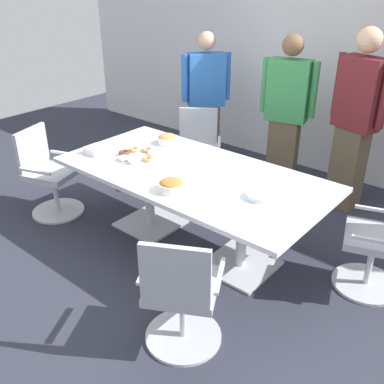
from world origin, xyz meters
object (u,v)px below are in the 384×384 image
office_chair_3 (382,245)px  person_standing_0 (206,100)px  person_standing_1 (286,113)px  snack_bowl_cookies (167,139)px  snack_bowl_pretzels (171,185)px  plate_stack (260,196)px  conference_table (192,184)px  office_chair_1 (49,177)px  person_standing_2 (356,119)px  office_chair_2 (181,297)px  donut_platter (138,155)px  office_chair_0 (198,154)px  napkin_pile (96,150)px

office_chair_3 → person_standing_0: person_standing_0 is taller
person_standing_1 → snack_bowl_cookies: 1.39m
snack_bowl_cookies → snack_bowl_pretzels: bearing=-45.5°
person_standing_0 → plate_stack: 2.42m
conference_table → plate_stack: (0.72, -0.04, 0.15)m
office_chair_1 → person_standing_2: 3.18m
office_chair_2 → plate_stack: bearing=62.6°
person_standing_1 → snack_bowl_cookies: size_ratio=8.56×
office_chair_1 → person_standing_0: bearing=148.9°
conference_table → donut_platter: donut_platter is taller
office_chair_2 → office_chair_1: bearing=138.1°
donut_platter → office_chair_3: bearing=14.5°
person_standing_1 → office_chair_0: bearing=24.6°
person_standing_2 → snack_bowl_pretzels: (-0.65, -2.03, -0.18)m
snack_bowl_cookies → snack_bowl_pretzels: (0.74, -0.75, -0.00)m
donut_platter → napkin_pile: bearing=-153.7°
donut_platter → plate_stack: 1.31m
snack_bowl_pretzels → person_standing_0: bearing=121.6°
office_chair_2 → napkin_pile: office_chair_2 is taller
office_chair_3 → donut_platter: bearing=85.4°
person_standing_1 → napkin_pile: bearing=48.5°
snack_bowl_cookies → person_standing_0: bearing=111.0°
napkin_pile → conference_table: bearing=15.3°
conference_table → office_chair_0: (-0.75, 0.99, -0.22)m
office_chair_1 → person_standing_1: (1.56, 2.06, 0.50)m
person_standing_2 → plate_stack: bearing=103.6°
conference_table → office_chair_2: office_chair_2 is taller
donut_platter → napkin_pile: napkin_pile is taller
person_standing_2 → donut_platter: (-1.36, -1.72, -0.21)m
conference_table → person_standing_1: bearing=89.2°
office_chair_1 → donut_platter: size_ratio=2.34×
conference_table → office_chair_2: 1.26m
office_chair_2 → person_standing_2: bearing=60.5°
conference_table → person_standing_0: bearing=124.8°
napkin_pile → office_chair_2: bearing=-22.9°
office_chair_2 → snack_bowl_pretzels: bearing=107.2°
conference_table → person_standing_2: person_standing_2 is taller
office_chair_2 → snack_bowl_cookies: office_chair_2 is taller
office_chair_3 → napkin_pile: 2.65m
office_chair_1 → snack_bowl_cookies: office_chair_1 is taller
conference_table → person_standing_1: size_ratio=1.38×
person_standing_2 → office_chair_2: bearing=104.8°
person_standing_0 → person_standing_2: (1.86, 0.07, 0.11)m
person_standing_1 → office_chair_1: bearing=39.7°
snack_bowl_pretzels → napkin_pile: (-1.09, 0.12, -0.02)m
office_chair_1 → office_chair_3: 3.22m
office_chair_1 → snack_bowl_pretzels: size_ratio=4.33×
office_chair_2 → person_standing_0: size_ratio=0.54×
office_chair_1 → person_standing_1: bearing=124.0°
napkin_pile → plate_stack: bearing=7.5°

